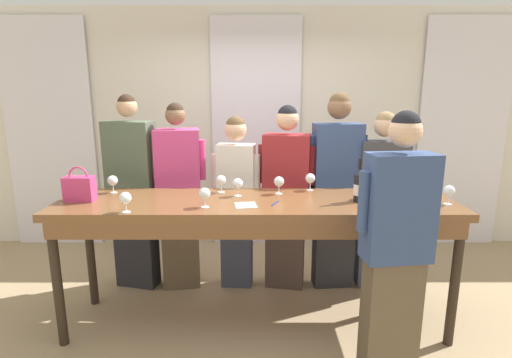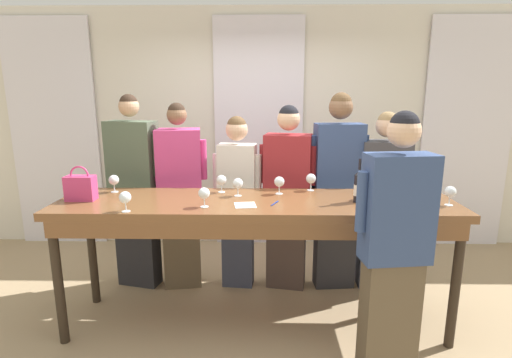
{
  "view_description": "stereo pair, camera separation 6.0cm",
  "coord_description": "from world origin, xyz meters",
  "px_view_note": "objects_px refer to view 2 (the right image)",
  "views": [
    {
      "loc": [
        -0.0,
        -2.97,
        1.88
      ],
      "look_at": [
        0.0,
        0.07,
        1.2
      ],
      "focal_mm": 28.0,
      "sensor_mm": 36.0,
      "label": 1
    },
    {
      "loc": [
        0.06,
        -2.97,
        1.88
      ],
      "look_at": [
        0.0,
        0.07,
        1.2
      ],
      "focal_mm": 28.0,
      "sensor_mm": 36.0,
      "label": 2
    }
  ],
  "objects_px": {
    "wine_glass_center_right": "(125,198)",
    "guest_navy_coat": "(337,190)",
    "guest_beige_cap": "(382,201)",
    "host_pouring": "(394,250)",
    "tasting_bar": "(256,213)",
    "wine_glass_front_right": "(238,184)",
    "wine_bottle": "(359,186)",
    "wine_glass_back_right": "(114,180)",
    "guest_olive_jacket": "(135,191)",
    "guest_pink_top": "(180,197)",
    "guest_striped_shirt": "(287,197)",
    "wine_glass_center_left": "(450,192)",
    "wine_glass_center_mid": "(425,197)",
    "wine_glass_near_host": "(279,182)",
    "wine_glass_front_left": "(311,179)",
    "handbag": "(81,187)",
    "guest_cream_sweater": "(237,199)",
    "wine_glass_back_mid": "(367,187)",
    "wine_glass_back_left": "(221,180)",
    "wine_glass_front_mid": "(204,194)"
  },
  "relations": [
    {
      "from": "wine_glass_near_host",
      "to": "guest_beige_cap",
      "type": "xyz_separation_m",
      "value": [
        0.98,
        0.46,
        -0.28
      ]
    },
    {
      "from": "wine_glass_center_right",
      "to": "guest_olive_jacket",
      "type": "bearing_deg",
      "value": 104.67
    },
    {
      "from": "wine_glass_front_mid",
      "to": "guest_cream_sweater",
      "type": "relative_size",
      "value": 0.09
    },
    {
      "from": "wine_glass_back_left",
      "to": "wine_glass_near_host",
      "type": "relative_size",
      "value": 1.0
    },
    {
      "from": "wine_glass_front_right",
      "to": "tasting_bar",
      "type": "bearing_deg",
      "value": -44.02
    },
    {
      "from": "guest_beige_cap",
      "to": "host_pouring",
      "type": "height_order",
      "value": "host_pouring"
    },
    {
      "from": "wine_glass_center_mid",
      "to": "guest_olive_jacket",
      "type": "xyz_separation_m",
      "value": [
        -2.34,
        0.91,
        -0.21
      ]
    },
    {
      "from": "guest_pink_top",
      "to": "host_pouring",
      "type": "xyz_separation_m",
      "value": [
        1.59,
        -1.3,
        0.02
      ]
    },
    {
      "from": "guest_striped_shirt",
      "to": "tasting_bar",
      "type": "bearing_deg",
      "value": -112.83
    },
    {
      "from": "wine_glass_front_left",
      "to": "host_pouring",
      "type": "distance_m",
      "value": 1.06
    },
    {
      "from": "wine_glass_center_right",
      "to": "guest_navy_coat",
      "type": "xyz_separation_m",
      "value": [
        1.65,
        0.96,
        -0.18
      ]
    },
    {
      "from": "wine_glass_front_left",
      "to": "wine_glass_center_right",
      "type": "distance_m",
      "value": 1.49
    },
    {
      "from": "wine_glass_back_right",
      "to": "host_pouring",
      "type": "bearing_deg",
      "value": -22.94
    },
    {
      "from": "wine_glass_front_right",
      "to": "guest_cream_sweater",
      "type": "bearing_deg",
      "value": 94.22
    },
    {
      "from": "handbag",
      "to": "host_pouring",
      "type": "distance_m",
      "value": 2.31
    },
    {
      "from": "wine_glass_center_right",
      "to": "wine_glass_back_right",
      "type": "xyz_separation_m",
      "value": [
        -0.28,
        0.54,
        0.0
      ]
    },
    {
      "from": "wine_glass_front_mid",
      "to": "wine_glass_back_mid",
      "type": "distance_m",
      "value": 1.25
    },
    {
      "from": "wine_glass_back_right",
      "to": "guest_striped_shirt",
      "type": "relative_size",
      "value": 0.08
    },
    {
      "from": "guest_pink_top",
      "to": "guest_striped_shirt",
      "type": "bearing_deg",
      "value": -0.0
    },
    {
      "from": "wine_glass_front_left",
      "to": "guest_olive_jacket",
      "type": "height_order",
      "value": "guest_olive_jacket"
    },
    {
      "from": "wine_glass_front_right",
      "to": "host_pouring",
      "type": "bearing_deg",
      "value": -36.91
    },
    {
      "from": "guest_olive_jacket",
      "to": "guest_cream_sweater",
      "type": "height_order",
      "value": "guest_olive_jacket"
    },
    {
      "from": "guest_navy_coat",
      "to": "guest_beige_cap",
      "type": "distance_m",
      "value": 0.44
    },
    {
      "from": "tasting_bar",
      "to": "wine_glass_front_right",
      "type": "bearing_deg",
      "value": 135.98
    },
    {
      "from": "wine_glass_center_left",
      "to": "guest_cream_sweater",
      "type": "height_order",
      "value": "guest_cream_sweater"
    },
    {
      "from": "wine_bottle",
      "to": "wine_glass_center_right",
      "type": "relative_size",
      "value": 2.29
    },
    {
      "from": "guest_olive_jacket",
      "to": "guest_cream_sweater",
      "type": "xyz_separation_m",
      "value": [
        0.97,
        0.0,
        -0.07
      ]
    },
    {
      "from": "wine_glass_front_mid",
      "to": "guest_striped_shirt",
      "type": "relative_size",
      "value": 0.08
    },
    {
      "from": "wine_bottle",
      "to": "wine_glass_center_right",
      "type": "xyz_separation_m",
      "value": [
        -1.68,
        -0.27,
        -0.02
      ]
    },
    {
      "from": "host_pouring",
      "to": "handbag",
      "type": "bearing_deg",
      "value": 164.35
    },
    {
      "from": "wine_glass_back_mid",
      "to": "guest_beige_cap",
      "type": "relative_size",
      "value": 0.09
    },
    {
      "from": "host_pouring",
      "to": "guest_pink_top",
      "type": "bearing_deg",
      "value": 140.92
    },
    {
      "from": "wine_glass_center_right",
      "to": "guest_navy_coat",
      "type": "bearing_deg",
      "value": 30.3
    },
    {
      "from": "wine_glass_front_mid",
      "to": "guest_navy_coat",
      "type": "distance_m",
      "value": 1.41
    },
    {
      "from": "guest_beige_cap",
      "to": "guest_pink_top",
      "type": "bearing_deg",
      "value": -180.0
    },
    {
      "from": "wine_glass_front_left",
      "to": "wine_glass_back_right",
      "type": "height_order",
      "value": "same"
    },
    {
      "from": "wine_glass_back_left",
      "to": "guest_striped_shirt",
      "type": "height_order",
      "value": "guest_striped_shirt"
    },
    {
      "from": "guest_cream_sweater",
      "to": "guest_beige_cap",
      "type": "distance_m",
      "value": 1.36
    },
    {
      "from": "wine_glass_front_right",
      "to": "wine_glass_center_mid",
      "type": "bearing_deg",
      "value": -15.94
    },
    {
      "from": "guest_olive_jacket",
      "to": "guest_pink_top",
      "type": "bearing_deg",
      "value": 0.0
    },
    {
      "from": "guest_olive_jacket",
      "to": "guest_beige_cap",
      "type": "relative_size",
      "value": 1.09
    },
    {
      "from": "wine_glass_back_mid",
      "to": "guest_olive_jacket",
      "type": "relative_size",
      "value": 0.08
    },
    {
      "from": "handbag",
      "to": "wine_glass_center_right",
      "type": "bearing_deg",
      "value": -33.18
    },
    {
      "from": "handbag",
      "to": "wine_bottle",
      "type": "bearing_deg",
      "value": -0.43
    },
    {
      "from": "wine_bottle",
      "to": "wine_glass_back_right",
      "type": "height_order",
      "value": "wine_bottle"
    },
    {
      "from": "guest_olive_jacket",
      "to": "wine_glass_front_mid",
      "type": "bearing_deg",
      "value": -47.02
    },
    {
      "from": "wine_glass_center_mid",
      "to": "wine_glass_near_host",
      "type": "relative_size",
      "value": 1.0
    },
    {
      "from": "guest_striped_shirt",
      "to": "wine_glass_front_mid",
      "type": "bearing_deg",
      "value": -127.8
    },
    {
      "from": "wine_glass_center_left",
      "to": "host_pouring",
      "type": "bearing_deg",
      "value": -136.56
    },
    {
      "from": "wine_glass_back_left",
      "to": "wine_glass_near_host",
      "type": "height_order",
      "value": "same"
    }
  ]
}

